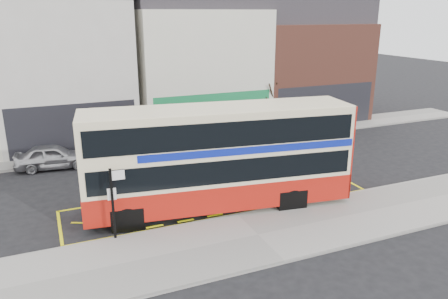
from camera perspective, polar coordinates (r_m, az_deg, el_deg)
name	(u,v)px	position (r m, az deg, el deg)	size (l,w,h in m)	color
ground	(234,214)	(19.07, 1.26, -8.39)	(120.00, 120.00, 0.00)	black
pavement	(258,236)	(17.19, 4.46, -11.22)	(40.00, 4.00, 0.15)	gray
kerb	(237,216)	(18.73, 1.73, -8.65)	(40.00, 0.15, 0.15)	gray
far_pavement	(165,145)	(28.76, -7.74, 0.65)	(50.00, 3.00, 0.15)	gray
road_markings	(219,200)	(20.40, -0.59, -6.58)	(14.00, 3.40, 0.01)	#F7F40D
terrace_left	(63,61)	(30.81, -20.29, 10.83)	(8.00, 8.01, 11.80)	beige
terrace_green_shop	(194,59)	(32.56, -3.97, 11.70)	(9.00, 8.01, 11.30)	beige
terrace_right	(299,61)	(36.53, 9.78, 11.33)	(9.00, 8.01, 10.30)	brown
double_decker_bus	(220,157)	(18.74, -0.58, -0.94)	(11.66, 4.16, 4.56)	beige
bus_stop_post	(114,196)	(16.68, -14.20, -5.95)	(0.69, 0.13, 2.78)	black
car_silver	(53,156)	(26.00, -21.42, -0.85)	(1.62, 4.03, 1.37)	#ACACB0
car_grey	(137,151)	(25.88, -11.25, -0.17)	(1.33, 3.80, 1.25)	#404248
car_white	(276,133)	(28.72, 6.76, 2.09)	(2.14, 5.26, 1.53)	silver
street_tree_right	(266,88)	(31.31, 5.52, 7.94)	(2.16, 2.16, 4.67)	black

